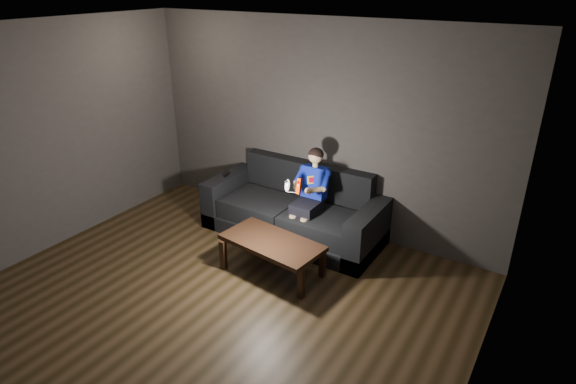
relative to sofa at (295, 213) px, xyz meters
The scene contains 11 objects.
floor 2.10m from the sofa, 88.05° to the right, with size 5.00×5.00×0.00m, color black.
back_wall 1.14m from the sofa, 80.54° to the left, with size 5.00×0.04×2.70m, color #383231.
left_wall 3.37m from the sofa, 139.49° to the right, with size 0.04×5.00×2.70m, color #383231.
right_wall 3.47m from the sofa, 38.92° to the right, with size 0.04×5.00×2.70m, color #383231.
ceiling 3.18m from the sofa, 88.05° to the right, with size 5.00×5.00×0.02m, color silver.
sofa is the anchor object (origin of this frame).
child 0.52m from the sofa, 14.31° to the right, with size 0.45×0.55×1.10m.
wii_remote_red 0.89m from the sofa, 54.74° to the right, with size 0.05×0.07×0.19m.
nunchuk_white 0.81m from the sofa, 68.81° to the right, with size 0.08×0.10×0.16m.
wii_remote_black 1.10m from the sofa, behind, with size 0.07×0.15×0.03m.
coffee_table 0.97m from the sofa, 74.37° to the right, with size 1.21×0.71×0.42m.
Camera 1 is at (2.81, -2.72, 3.13)m, focal length 30.00 mm.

